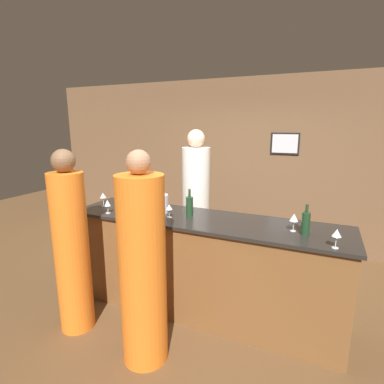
% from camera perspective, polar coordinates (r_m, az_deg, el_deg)
% --- Properties ---
extents(ground_plane, '(14.00, 14.00, 0.00)m').
position_cam_1_polar(ground_plane, '(3.64, 1.84, -21.39)').
color(ground_plane, brown).
extents(back_wall, '(8.00, 0.08, 2.80)m').
position_cam_1_polar(back_wall, '(5.18, 11.28, 5.35)').
color(back_wall, brown).
rests_on(back_wall, ground_plane).
extents(bar_counter, '(2.97, 0.74, 1.08)m').
position_cam_1_polar(bar_counter, '(3.37, 1.90, -13.76)').
color(bar_counter, brown).
rests_on(bar_counter, ground_plane).
extents(bartender, '(0.37, 0.37, 1.98)m').
position_cam_1_polar(bartender, '(4.05, 0.74, -3.29)').
color(bartender, silver).
rests_on(bartender, ground_plane).
extents(guest_0, '(0.40, 0.40, 1.86)m').
position_cam_1_polar(guest_0, '(2.63, -9.37, -14.24)').
color(guest_0, orange).
rests_on(guest_0, ground_plane).
extents(guest_1, '(0.33, 0.33, 1.83)m').
position_cam_1_polar(guest_1, '(3.21, -21.96, -9.99)').
color(guest_1, orange).
rests_on(guest_1, ground_plane).
extents(wine_bottle_0, '(0.08, 0.08, 0.30)m').
position_cam_1_polar(wine_bottle_0, '(3.21, -0.47, -2.68)').
color(wine_bottle_0, '#19381E').
rests_on(wine_bottle_0, bar_counter).
extents(wine_bottle_1, '(0.08, 0.08, 0.26)m').
position_cam_1_polar(wine_bottle_1, '(3.22, -9.21, -3.02)').
color(wine_bottle_1, '#19381E').
rests_on(wine_bottle_1, bar_counter).
extents(wine_bottle_2, '(0.07, 0.07, 0.28)m').
position_cam_1_polar(wine_bottle_2, '(2.86, 20.84, -5.55)').
color(wine_bottle_2, '#19381E').
rests_on(wine_bottle_2, bar_counter).
extents(ice_bucket, '(0.21, 0.21, 0.20)m').
position_cam_1_polar(ice_bucket, '(3.38, -6.32, -2.20)').
color(ice_bucket, silver).
rests_on(ice_bucket, bar_counter).
extents(wine_glass_0, '(0.07, 0.07, 0.16)m').
position_cam_1_polar(wine_glass_0, '(2.65, 25.86, -7.14)').
color(wine_glass_0, silver).
rests_on(wine_glass_0, bar_counter).
extents(wine_glass_1, '(0.07, 0.07, 0.15)m').
position_cam_1_polar(wine_glass_1, '(3.17, -4.40, -2.97)').
color(wine_glass_1, silver).
rests_on(wine_glass_1, bar_counter).
extents(wine_glass_2, '(0.08, 0.08, 0.17)m').
position_cam_1_polar(wine_glass_2, '(3.74, -16.59, -0.70)').
color(wine_glass_2, silver).
rests_on(wine_glass_2, bar_counter).
extents(wine_glass_3, '(0.08, 0.08, 0.15)m').
position_cam_1_polar(wine_glass_3, '(3.05, -5.95, -3.54)').
color(wine_glass_3, silver).
rests_on(wine_glass_3, bar_counter).
extents(wine_glass_4, '(0.08, 0.08, 0.17)m').
position_cam_1_polar(wine_glass_4, '(2.91, 18.85, -4.67)').
color(wine_glass_4, silver).
rests_on(wine_glass_4, bar_counter).
extents(wine_glass_5, '(0.07, 0.07, 0.15)m').
position_cam_1_polar(wine_glass_5, '(3.44, -15.81, -2.09)').
color(wine_glass_5, silver).
rests_on(wine_glass_5, bar_counter).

